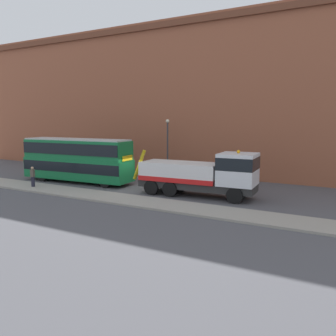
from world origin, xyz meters
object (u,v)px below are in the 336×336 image
at_px(double_decker_bus, 77,158).
at_px(street_lamp, 168,143).
at_px(recovery_tow_truck, 202,174).
at_px(pedestrian_onlooker, 33,177).

xyz_separation_m(double_decker_bus, street_lamp, (5.82, 6.87, 1.24)).
relative_size(recovery_tow_truck, street_lamp, 1.75).
xyz_separation_m(recovery_tow_truck, double_decker_bus, (-12.59, -0.03, 0.47)).
xyz_separation_m(double_decker_bus, pedestrian_onlooker, (-1.30, -3.98, -1.25)).
distance_m(double_decker_bus, pedestrian_onlooker, 4.37).
xyz_separation_m(recovery_tow_truck, pedestrian_onlooker, (-13.90, -4.01, -0.77)).
bearing_deg(double_decker_bus, recovery_tow_truck, -3.09).
xyz_separation_m(pedestrian_onlooker, street_lamp, (7.12, 10.85, 2.49)).
bearing_deg(pedestrian_onlooker, recovery_tow_truck, -10.78).
height_order(recovery_tow_truck, double_decker_bus, double_decker_bus).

